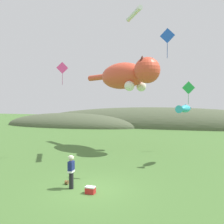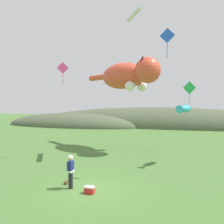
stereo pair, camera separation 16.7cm
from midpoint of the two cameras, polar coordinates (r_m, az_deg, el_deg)
ground_plane at (r=13.90m, az=-5.23°, el=-17.14°), size 120.00×120.00×0.00m
distant_hill_ridge at (r=45.85m, az=6.22°, el=-3.18°), size 53.66×14.50×6.83m
festival_attendant at (r=13.80m, az=-9.66°, el=-13.15°), size 0.30×0.43×1.77m
kite_spool at (r=14.75m, az=-10.64°, el=-15.50°), size 0.15×0.24×0.24m
picnic_cooler at (r=13.25m, az=-5.36°, el=-17.32°), size 0.50×0.34×0.36m
kite_giant_cat at (r=24.11m, az=3.23°, el=8.32°), size 8.60×6.33×3.02m
kite_fish_windsock at (r=19.04m, az=15.95°, el=0.72°), size 1.24×2.15×0.64m
kite_tube_streamer at (r=22.28m, az=4.81°, el=21.46°), size 1.90×2.85×0.44m
kite_diamond_blue at (r=16.22m, az=12.25°, el=16.59°), size 0.92×0.08×1.82m
kite_diamond_pink at (r=21.22m, az=-11.52°, el=9.79°), size 0.82×0.54×1.87m
kite_diamond_green at (r=24.13m, az=16.90°, el=5.28°), size 1.17×0.31×2.10m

